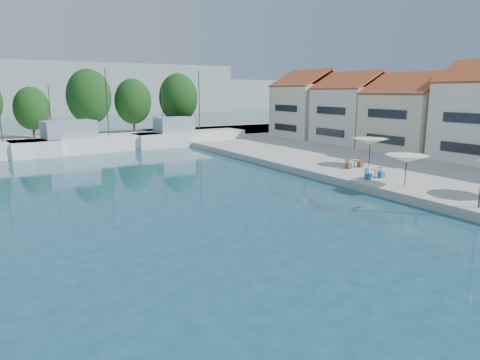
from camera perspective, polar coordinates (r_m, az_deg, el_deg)
quay_right at (r=48.66m, az=23.05°, el=2.73°), size 32.00×92.00×0.60m
quay_far at (r=66.64m, az=-22.57°, el=4.95°), size 90.00×16.00×0.60m
hill_east at (r=187.50m, az=-12.78°, el=11.09°), size 140.00×40.00×12.00m
building_04 at (r=51.63m, az=22.16°, el=8.53°), size 9.00×8.80×9.20m
building_05 at (r=57.59m, az=15.04°, el=9.47°), size 8.40×8.80×9.70m
building_06 at (r=64.27m, az=9.30°, el=10.12°), size 9.00×8.80×10.20m
trawler_03 at (r=54.88m, az=-19.36°, el=4.73°), size 19.24×7.01×10.20m
trawler_04 at (r=58.69m, az=-7.04°, el=5.71°), size 15.79×5.23×10.20m
tree_05 at (r=67.94m, az=-26.03°, el=8.56°), size 4.87×4.87×7.21m
tree_06 at (r=70.77m, az=-19.52°, el=10.43°), size 6.72×6.72×9.95m
tree_07 at (r=72.06m, az=-14.09°, el=10.12°), size 5.79×5.79×8.57m
tree_08 at (r=73.31m, az=-8.22°, el=10.79°), size 6.42×6.42×9.50m
umbrella_white at (r=32.13m, az=21.34°, el=2.67°), size 3.04×3.04×2.16m
umbrella_cream at (r=39.62m, az=16.98°, el=4.96°), size 3.12×3.12×2.45m
cafe_table_02 at (r=34.15m, az=17.54°, el=0.66°), size 1.82×0.70×0.76m
cafe_table_03 at (r=38.42m, az=15.02°, el=1.99°), size 1.82×0.70×0.76m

